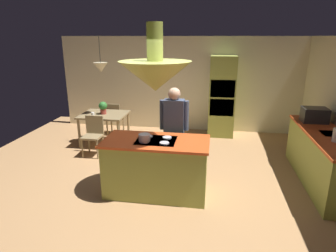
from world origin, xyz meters
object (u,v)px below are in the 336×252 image
object	(u,v)px
dining_table	(104,118)
person_at_island	(174,127)
oven_tower	(222,97)
cooking_pot_on_cooktop	(144,138)
chair_facing_island	(93,133)
microwave_on_counter	(314,115)
kitchen_island	(156,167)
chair_by_back_wall	(114,117)
potted_plant_on_table	(103,107)
cup_on_table	(93,114)

from	to	relation	value
dining_table	person_at_island	xyz separation A→B (m)	(1.90, -1.41, 0.30)
oven_tower	cooking_pot_on_cooktop	size ratio (longest dim) A/B	11.55
chair_facing_island	cooking_pot_on_cooktop	xyz separation A→B (m)	(1.54, -1.55, 0.52)
oven_tower	person_at_island	distance (m)	2.70
chair_facing_island	microwave_on_counter	distance (m)	4.58
dining_table	microwave_on_counter	xyz separation A→B (m)	(4.54, -0.58, 0.42)
microwave_on_counter	dining_table	bearing A→B (deg)	172.69
kitchen_island	person_at_island	xyz separation A→B (m)	(0.20, 0.69, 0.49)
kitchen_island	dining_table	bearing A→B (deg)	128.99
microwave_on_counter	person_at_island	bearing A→B (deg)	-162.71
kitchen_island	person_at_island	bearing A→B (deg)	74.15
chair_by_back_wall	microwave_on_counter	size ratio (longest dim) A/B	1.89
dining_table	microwave_on_counter	world-z (taller)	microwave_on_counter
dining_table	chair_facing_island	size ratio (longest dim) A/B	1.24
chair_by_back_wall	person_at_island	bearing A→B (deg)	132.31
chair_facing_island	person_at_island	bearing A→B (deg)	-20.97
microwave_on_counter	cooking_pot_on_cooktop	world-z (taller)	microwave_on_counter
dining_table	chair_by_back_wall	bearing A→B (deg)	90.00
person_at_island	microwave_on_counter	size ratio (longest dim) A/B	3.65
microwave_on_counter	cooking_pot_on_cooktop	bearing A→B (deg)	-151.23
potted_plant_on_table	cup_on_table	bearing A→B (deg)	-127.55
kitchen_island	cooking_pot_on_cooktop	bearing A→B (deg)	-140.91
chair_facing_island	potted_plant_on_table	bearing A→B (deg)	90.66
microwave_on_counter	cooking_pot_on_cooktop	distance (m)	3.42
oven_tower	microwave_on_counter	xyz separation A→B (m)	(1.74, -1.73, 0.04)
person_at_island	microwave_on_counter	world-z (taller)	person_at_island
kitchen_island	microwave_on_counter	world-z (taller)	microwave_on_counter
dining_table	chair_by_back_wall	size ratio (longest dim) A/B	1.24
person_at_island	chair_facing_island	world-z (taller)	person_at_island
oven_tower	cup_on_table	xyz separation A→B (m)	(-2.98, -1.37, -0.24)
person_at_island	chair_facing_island	size ratio (longest dim) A/B	1.93
chair_by_back_wall	kitchen_island	bearing A→B (deg)	121.46
chair_by_back_wall	cooking_pot_on_cooktop	world-z (taller)	cooking_pot_on_cooktop
kitchen_island	dining_table	size ratio (longest dim) A/B	1.59
cup_on_table	cooking_pot_on_cooktop	world-z (taller)	cooking_pot_on_cooktop
oven_tower	dining_table	world-z (taller)	oven_tower
chair_facing_island	oven_tower	bearing A→B (deg)	33.04
oven_tower	chair_by_back_wall	world-z (taller)	oven_tower
potted_plant_on_table	microwave_on_counter	bearing A→B (deg)	-7.23
dining_table	chair_by_back_wall	xyz separation A→B (m)	(0.00, 0.68, -0.16)
person_at_island	cooking_pot_on_cooktop	distance (m)	0.90
person_at_island	microwave_on_counter	xyz separation A→B (m)	(2.64, 0.82, 0.11)
kitchen_island	chair_facing_island	xyz separation A→B (m)	(-1.70, 1.42, 0.03)
kitchen_island	oven_tower	world-z (taller)	oven_tower
chair_by_back_wall	cup_on_table	bearing A→B (deg)	78.84
dining_table	chair_by_back_wall	distance (m)	0.70
kitchen_island	person_at_island	world-z (taller)	person_at_island
potted_plant_on_table	cup_on_table	world-z (taller)	potted_plant_on_table
kitchen_island	cup_on_table	size ratio (longest dim) A/B	19.01
cooking_pot_on_cooktop	chair_facing_island	bearing A→B (deg)	134.78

